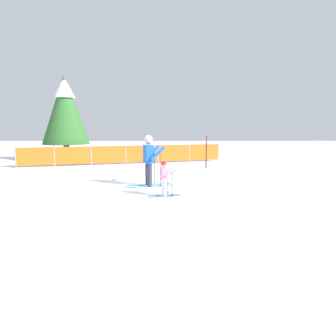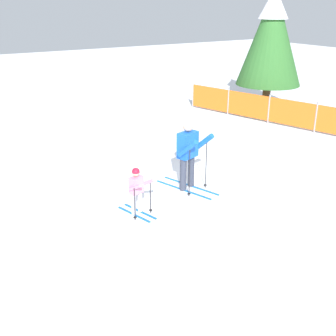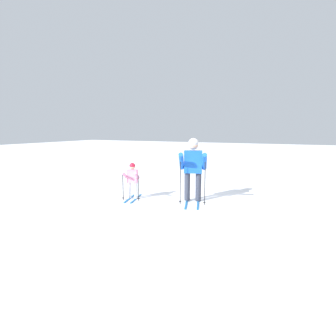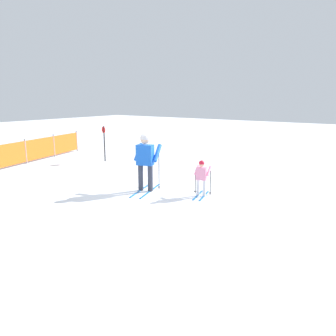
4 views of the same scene
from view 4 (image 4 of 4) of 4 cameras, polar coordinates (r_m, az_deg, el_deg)
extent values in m
plane|color=white|center=(9.81, -5.02, -3.99)|extent=(60.00, 60.00, 0.00)
cube|color=#1966B2|center=(9.87, -4.75, -3.83)|extent=(1.56, 0.54, 0.02)
cube|color=#1966B2|center=(9.76, -3.08, -3.99)|extent=(1.56, 0.54, 0.02)
cylinder|color=#333847|center=(9.77, -4.79, -1.61)|extent=(0.15, 0.15, 0.77)
cylinder|color=#333847|center=(9.66, -3.11, -1.75)|extent=(0.15, 0.15, 0.77)
cube|color=blue|center=(9.57, -4.01, 2.28)|extent=(0.41, 0.54, 0.60)
cylinder|color=blue|center=(9.88, -5.13, 2.80)|extent=(0.55, 0.28, 0.50)
cylinder|color=blue|center=(9.67, -1.87, 2.63)|extent=(0.55, 0.28, 0.50)
sphere|color=#D8AD8C|center=(9.50, -4.05, 4.97)|extent=(0.26, 0.26, 0.26)
sphere|color=silver|center=(9.50, -4.06, 5.24)|extent=(0.27, 0.27, 0.27)
cylinder|color=black|center=(10.06, -5.01, -0.08)|extent=(0.02, 0.02, 1.19)
cylinder|color=black|center=(10.19, -4.96, -3.03)|extent=(0.07, 0.07, 0.01)
cylinder|color=black|center=(9.84, -1.58, -0.32)|extent=(0.02, 0.02, 1.19)
cylinder|color=black|center=(9.97, -1.57, -3.33)|extent=(0.07, 0.07, 0.01)
cube|color=#1966B2|center=(9.36, 5.21, -4.75)|extent=(0.94, 0.28, 0.02)
cube|color=#1966B2|center=(9.31, 6.29, -4.86)|extent=(0.94, 0.28, 0.02)
cylinder|color=silver|center=(9.29, 5.24, -3.35)|extent=(0.09, 0.09, 0.45)
cylinder|color=silver|center=(9.24, 6.32, -3.45)|extent=(0.09, 0.09, 0.45)
cube|color=pink|center=(9.17, 5.83, -0.97)|extent=(0.23, 0.31, 0.35)
cylinder|color=pink|center=(9.35, 5.05, -0.36)|extent=(0.36, 0.16, 0.24)
cylinder|color=pink|center=(9.26, 7.16, -0.53)|extent=(0.36, 0.16, 0.24)
sphere|color=#D8AD8C|center=(9.11, 5.87, 0.67)|extent=(0.15, 0.15, 0.15)
sphere|color=red|center=(9.10, 5.87, 0.84)|extent=(0.16, 0.16, 0.16)
cylinder|color=black|center=(9.46, 4.79, -2.38)|extent=(0.02, 0.02, 0.71)
cylinder|color=black|center=(9.54, 4.76, -4.08)|extent=(0.07, 0.07, 0.01)
cylinder|color=black|center=(9.36, 7.40, -2.61)|extent=(0.02, 0.02, 0.71)
cylinder|color=black|center=(9.43, 7.35, -4.34)|extent=(0.07, 0.07, 0.01)
cylinder|color=gray|center=(14.89, -23.54, 2.68)|extent=(0.06, 0.06, 1.04)
cylinder|color=gray|center=(16.20, -19.24, 3.71)|extent=(0.06, 0.06, 1.04)
cylinder|color=gray|center=(17.58, -15.60, 4.58)|extent=(0.06, 0.06, 1.04)
cube|color=orange|center=(14.28, -25.98, 2.09)|extent=(1.72, 0.49, 0.88)
cube|color=orange|center=(15.53, -21.30, 3.22)|extent=(1.72, 0.49, 0.88)
cube|color=orange|center=(16.88, -17.35, 4.16)|extent=(1.72, 0.49, 0.88)
cylinder|color=black|center=(14.40, -11.01, 4.16)|extent=(0.05, 0.05, 1.52)
cylinder|color=red|center=(14.36, -11.17, 6.55)|extent=(0.09, 0.28, 0.28)
camera|label=1|loc=(9.18, 67.79, 0.44)|focal=35.00mm
camera|label=2|loc=(14.84, 33.66, 15.74)|focal=45.00mm
camera|label=3|loc=(16.21, 4.53, 9.49)|focal=28.00mm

